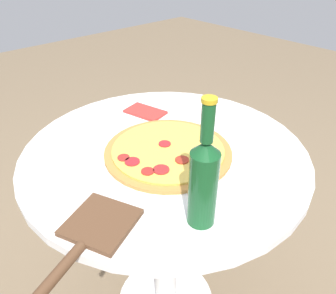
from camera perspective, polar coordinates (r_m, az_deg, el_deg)
The scene contains 5 objects.
table at distance 1.06m, azimuth -0.52°, elevation -8.39°, with size 0.82×0.82×0.77m.
pizza at distance 0.93m, azimuth -0.02°, elevation -0.67°, with size 0.36×0.36×0.02m.
beer_bottle at distance 0.66m, azimuth 6.19°, elevation -5.70°, with size 0.06×0.06×0.29m.
pizza_paddle at distance 0.72m, azimuth -13.32°, elevation -14.62°, with size 0.19×0.30×0.02m.
napkin at distance 1.15m, azimuth -3.99°, elevation 6.12°, with size 0.15×0.11×0.01m.
Camera 1 is at (-0.60, 0.53, 1.29)m, focal length 35.00 mm.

